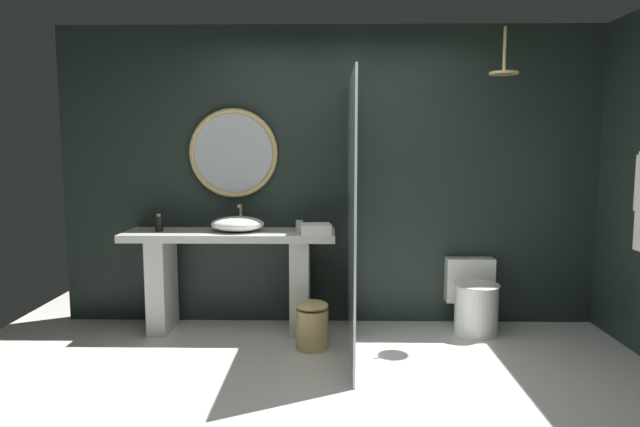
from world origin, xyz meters
name	(u,v)px	position (x,y,z in m)	size (l,w,h in m)	color
ground_plane	(336,419)	(0.00, 0.00, 0.00)	(5.76, 5.76, 0.00)	silver
back_wall_panel	(334,177)	(0.00, 1.90, 1.30)	(4.80, 0.10, 2.60)	#1E2823
vanity_counter	(231,268)	(-0.88, 1.58, 0.54)	(1.77, 0.50, 0.86)	silver
vessel_sink	(238,224)	(-0.81, 1.57, 0.92)	(0.45, 0.37, 0.22)	white
tumbler_cup	(299,225)	(-0.29, 1.62, 0.90)	(0.06, 0.06, 0.09)	silver
soap_dispenser	(159,223)	(-1.47, 1.57, 0.92)	(0.06, 0.06, 0.15)	black
round_wall_mirror	(233,153)	(-0.88, 1.81, 1.51)	(0.77, 0.04, 0.77)	tan
shower_glass_panel	(351,217)	(0.12, 1.13, 1.04)	(0.02, 1.45, 2.08)	silver
rain_shower_head	(504,69)	(1.34, 1.48, 2.17)	(0.23, 0.23, 0.37)	tan
toilet	(474,300)	(1.19, 1.59, 0.27)	(0.42, 0.53, 0.60)	white
waste_bin	(312,324)	(-0.17, 1.14, 0.19)	(0.25, 0.25, 0.38)	tan
folded_hand_towel	(315,229)	(-0.15, 1.43, 0.90)	(0.25, 0.20, 0.09)	silver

